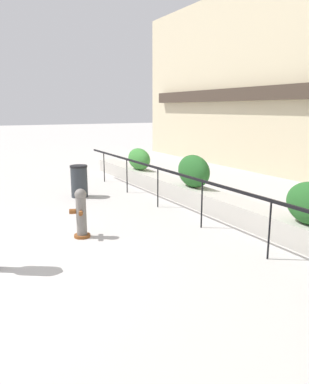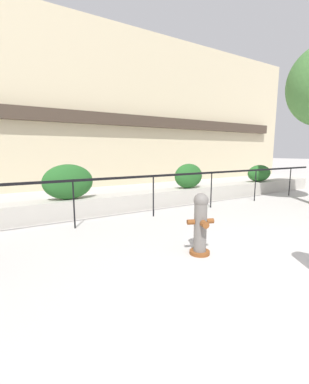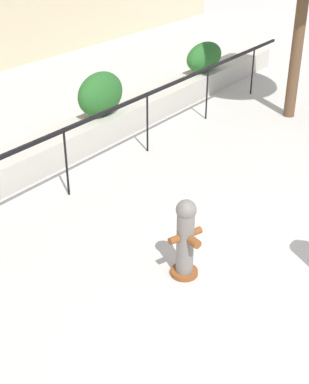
{
  "view_description": "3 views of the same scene",
  "coord_description": "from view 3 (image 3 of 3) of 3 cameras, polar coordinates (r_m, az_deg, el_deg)",
  "views": [
    {
      "loc": [
        6.92,
        -0.04,
        2.74
      ],
      "look_at": [
        -0.45,
        3.89,
        0.88
      ],
      "focal_mm": 35.0,
      "sensor_mm": 36.0,
      "label": 1
    },
    {
      "loc": [
        -3.57,
        -1.02,
        1.78
      ],
      "look_at": [
        -0.67,
        3.74,
        0.89
      ],
      "focal_mm": 24.0,
      "sensor_mm": 36.0,
      "label": 2
    },
    {
      "loc": [
        -5.35,
        -0.72,
        4.19
      ],
      "look_at": [
        -0.4,
        2.89,
        0.86
      ],
      "focal_mm": 50.0,
      "sensor_mm": 36.0,
      "label": 3
    }
  ],
  "objects": [
    {
      "name": "fire_hydrant",
      "position": [
        6.61,
        3.32,
        -4.93
      ],
      "size": [
        0.47,
        0.48,
        1.08
      ],
      "color": "brown",
      "rests_on": "ground"
    },
    {
      "name": "planter_wall_low",
      "position": [
        9.45,
        -14.01,
        2.97
      ],
      "size": [
        18.0,
        0.7,
        0.5
      ],
      "primitive_type": "cube",
      "color": "#B7B2A8",
      "rests_on": "ground"
    },
    {
      "name": "hedge_bush_2",
      "position": [
        10.55,
        -5.78,
        10.36
      ],
      "size": [
        1.11,
        0.61,
        0.85
      ],
      "primitive_type": "ellipsoid",
      "color": "#235B23",
      "rests_on": "planter_wall_low"
    },
    {
      "name": "hedge_bush_3",
      "position": [
        13.57,
        5.34,
        14.16
      ],
      "size": [
        1.3,
        0.61,
        0.71
      ],
      "primitive_type": "ellipsoid",
      "color": "#235B23",
      "rests_on": "planter_wall_low"
    },
    {
      "name": "fence_railing_segment",
      "position": [
        8.38,
        -9.62,
        5.86
      ],
      "size": [
        15.0,
        0.05,
        1.15
      ],
      "color": "black",
      "rests_on": "ground"
    }
  ]
}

